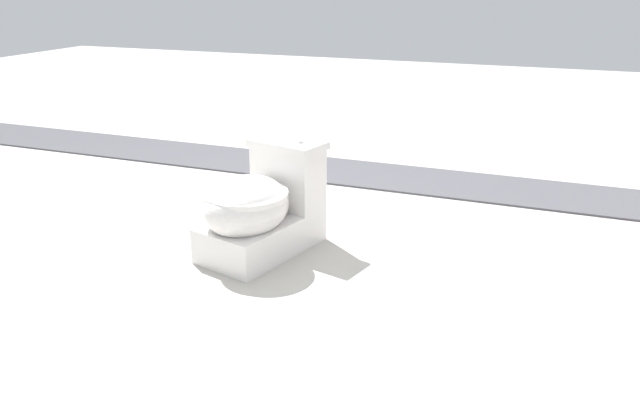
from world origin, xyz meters
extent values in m
plane|color=#B7B2A8|center=(0.00, 0.00, 0.00)|extent=(14.00, 14.00, 0.00)
cube|color=#4C4C51|center=(-1.19, 0.50, 0.01)|extent=(0.56, 8.00, 0.01)
cube|color=white|center=(0.15, 0.23, 0.09)|extent=(0.67, 0.48, 0.17)
ellipsoid|color=white|center=(0.25, 0.21, 0.26)|extent=(0.52, 0.46, 0.28)
cylinder|color=white|center=(0.25, 0.21, 0.32)|extent=(0.48, 0.48, 0.03)
cube|color=white|center=(-0.05, 0.29, 0.32)|extent=(0.26, 0.37, 0.30)
cube|color=white|center=(-0.05, 0.29, 0.49)|extent=(0.29, 0.40, 0.04)
cylinder|color=silver|center=(-0.03, 0.37, 0.51)|extent=(0.02, 0.02, 0.01)
camera|label=1|loc=(2.63, 1.48, 1.26)|focal=35.00mm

